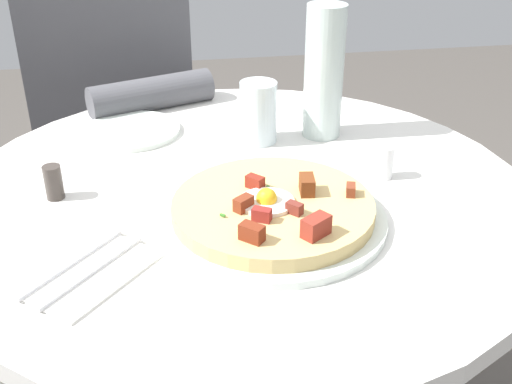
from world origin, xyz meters
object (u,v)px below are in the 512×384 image
at_px(breakfast_pizza, 273,208).
at_px(water_bottle, 324,72).
at_px(person_seated, 121,145).
at_px(knife, 91,271).
at_px(fork, 71,262).
at_px(dining_table, 242,270).
at_px(bread_plate, 131,131).
at_px(salt_shaker, 385,162).
at_px(pepper_shaker, 54,182).
at_px(pizza_plate, 273,218).
at_px(water_glass, 258,112).

height_order(breakfast_pizza, water_bottle, water_bottle).
bearing_deg(water_bottle, person_seated, -48.26).
height_order(breakfast_pizza, knife, breakfast_pizza).
relative_size(person_seated, fork, 6.31).
xyz_separation_m(dining_table, knife, (0.22, 0.20, 0.17)).
bearing_deg(bread_plate, water_bottle, 169.63).
relative_size(salt_shaker, pepper_shaker, 1.01).
xyz_separation_m(knife, pepper_shaker, (0.07, -0.22, 0.02)).
bearing_deg(fork, breakfast_pizza, 144.32).
relative_size(dining_table, bread_plate, 5.07).
distance_m(dining_table, water_bottle, 0.39).
height_order(pizza_plate, pepper_shaker, pepper_shaker).
bearing_deg(knife, dining_table, 173.66).
relative_size(bread_plate, salt_shaker, 3.33).
height_order(fork, pepper_shaker, pepper_shaker).
distance_m(pizza_plate, knife, 0.27).
relative_size(pizza_plate, salt_shaker, 5.97).
height_order(water_glass, pepper_shaker, water_glass).
xyz_separation_m(breakfast_pizza, fork, (0.28, 0.07, -0.02)).
relative_size(pizza_plate, pepper_shaker, 6.05).
xyz_separation_m(knife, water_bottle, (-0.40, -0.39, 0.12)).
distance_m(bread_plate, salt_shaker, 0.49).
relative_size(dining_table, fork, 5.23).
bearing_deg(dining_table, fork, 35.76).
distance_m(water_bottle, salt_shaker, 0.22).
relative_size(person_seated, knife, 6.31).
bearing_deg(fork, water_bottle, 171.50).
bearing_deg(fork, knife, 90.00).
xyz_separation_m(dining_table, bread_plate, (0.18, -0.25, 0.17)).
height_order(person_seated, bread_plate, person_seated).
height_order(salt_shaker, pepper_shaker, same).
bearing_deg(bread_plate, knife, 83.98).
xyz_separation_m(breakfast_pizza, pepper_shaker, (0.32, -0.13, 0.00)).
bearing_deg(pizza_plate, pepper_shaker, -21.32).
bearing_deg(knife, fork, -90.00).
distance_m(pizza_plate, pepper_shaker, 0.35).
bearing_deg(dining_table, pizza_plate, 105.32).
relative_size(dining_table, pepper_shaker, 17.13).
xyz_separation_m(dining_table, person_seated, (0.22, -0.64, -0.03)).
bearing_deg(knife, pepper_shaker, -121.51).
xyz_separation_m(pizza_plate, fork, (0.28, 0.07, 0.00)).
bearing_deg(pizza_plate, bread_plate, -60.37).
distance_m(water_glass, pepper_shaker, 0.39).
relative_size(person_seated, salt_shaker, 20.39).
bearing_deg(pepper_shaker, salt_shaker, 178.11).
height_order(bread_plate, knife, bread_plate).
bearing_deg(pizza_plate, salt_shaker, -152.57).
bearing_deg(water_bottle, bread_plate, -10.37).
xyz_separation_m(breakfast_pizza, water_bottle, (-0.15, -0.30, 0.10)).
bearing_deg(water_bottle, pepper_shaker, 20.08).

